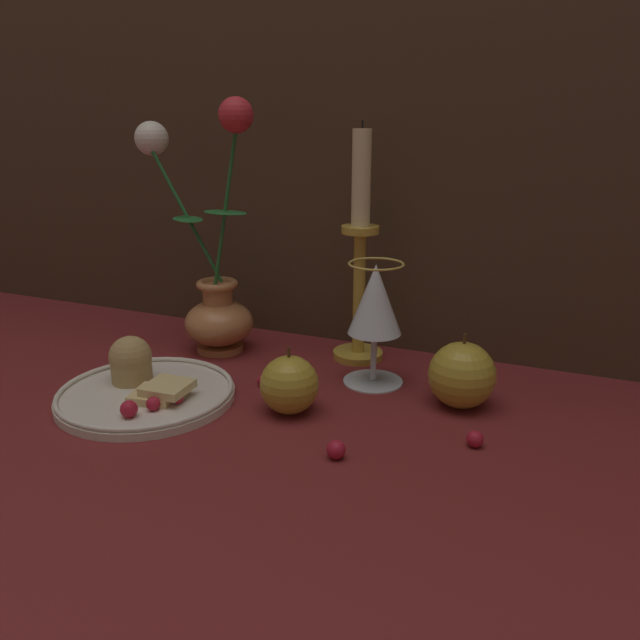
% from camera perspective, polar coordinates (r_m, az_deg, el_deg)
% --- Properties ---
extents(ground_plane, '(2.40, 2.40, 0.00)m').
position_cam_1_polar(ground_plane, '(0.78, -2.76, -7.30)').
color(ground_plane, maroon).
rests_on(ground_plane, ground).
extents(vase, '(0.20, 0.10, 0.36)m').
position_cam_1_polar(vase, '(0.92, -9.76, 3.52)').
color(vase, '#B77042').
rests_on(vase, ground_plane).
extents(plate_with_pastries, '(0.22, 0.22, 0.07)m').
position_cam_1_polar(plate_with_pastries, '(0.81, -15.84, -5.83)').
color(plate_with_pastries, silver).
rests_on(plate_with_pastries, ground_plane).
extents(wine_glass, '(0.08, 0.08, 0.16)m').
position_cam_1_polar(wine_glass, '(0.79, 5.06, 1.38)').
color(wine_glass, silver).
rests_on(wine_glass, ground_plane).
extents(candlestick, '(0.07, 0.07, 0.33)m').
position_cam_1_polar(candlestick, '(0.87, 3.66, 5.70)').
color(candlestick, gold).
rests_on(candlestick, ground_plane).
extents(apple_beside_vase, '(0.07, 0.07, 0.08)m').
position_cam_1_polar(apple_beside_vase, '(0.73, -2.83, -5.93)').
color(apple_beside_vase, '#B2932D').
rests_on(apple_beside_vase, ground_plane).
extents(apple_near_glass, '(0.08, 0.08, 0.09)m').
position_cam_1_polar(apple_near_glass, '(0.77, 12.84, -4.93)').
color(apple_near_glass, '#B2932D').
rests_on(apple_near_glass, ground_plane).
extents(berry_near_plate, '(0.02, 0.02, 0.02)m').
position_cam_1_polar(berry_near_plate, '(0.69, 13.99, -10.52)').
color(berry_near_plate, '#AD192D').
rests_on(berry_near_plate, ground_plane).
extents(berry_front_center, '(0.01, 0.01, 0.01)m').
position_cam_1_polar(berry_front_center, '(0.82, -5.26, -5.57)').
color(berry_front_center, '#AD192D').
rests_on(berry_front_center, ground_plane).
extents(berry_by_glass_stem, '(0.02, 0.02, 0.02)m').
position_cam_1_polar(berry_by_glass_stem, '(0.65, 1.48, -11.76)').
color(berry_by_glass_stem, '#AD192D').
rests_on(berry_by_glass_stem, ground_plane).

